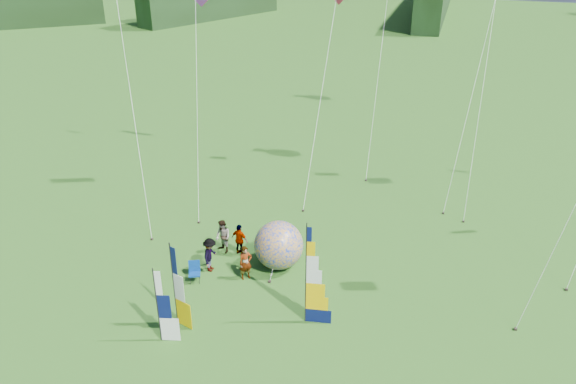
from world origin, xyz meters
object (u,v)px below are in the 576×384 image
(spectator_b, at_px, (223,237))
(side_banner_left, at_px, (174,286))
(bol_inflatable, at_px, (279,245))
(spectator_c, at_px, (210,255))
(spectator_d, at_px, (240,240))
(feather_banner_main, at_px, (306,276))
(side_banner_far, at_px, (157,307))
(spectator_a, at_px, (246,263))
(camp_chair, at_px, (194,272))
(kite_whale, at_px, (493,21))

(spectator_b, bearing_deg, side_banner_left, -53.72)
(bol_inflatable, xyz_separation_m, spectator_c, (-3.11, -1.33, -0.33))
(bol_inflatable, bearing_deg, side_banner_left, -117.95)
(spectator_d, bearing_deg, spectator_b, 19.62)
(feather_banner_main, xyz_separation_m, spectator_c, (-5.50, 2.39, -1.47))
(feather_banner_main, distance_m, side_banner_far, 6.17)
(side_banner_far, xyz_separation_m, spectator_a, (1.81, 5.16, -0.84))
(side_banner_left, height_order, camp_chair, side_banner_left)
(spectator_b, height_order, kite_whale, kite_whale)
(side_banner_left, height_order, spectator_c, side_banner_left)
(spectator_d, xyz_separation_m, kite_whale, (11.17, 12.47, 9.47))
(side_banner_far, distance_m, kite_whale, 24.47)
(spectator_c, distance_m, kite_whale, 20.91)
(bol_inflatable, distance_m, spectator_b, 3.21)
(feather_banner_main, distance_m, spectator_b, 7.08)
(bol_inflatable, xyz_separation_m, kite_whale, (8.92, 12.94, 9.11))
(spectator_b, relative_size, kite_whale, 0.09)
(side_banner_left, height_order, side_banner_far, side_banner_left)
(spectator_d, bearing_deg, spectator_a, 134.97)
(side_banner_left, height_order, bol_inflatable, side_banner_left)
(feather_banner_main, bearing_deg, spectator_c, 148.11)
(feather_banner_main, relative_size, side_banner_left, 1.22)
(spectator_c, bearing_deg, feather_banner_main, -117.88)
(feather_banner_main, height_order, side_banner_left, feather_banner_main)
(side_banner_far, bearing_deg, spectator_b, 77.54)
(side_banner_left, relative_size, side_banner_far, 1.13)
(kite_whale, bearing_deg, spectator_d, -141.75)
(side_banner_far, bearing_deg, bol_inflatable, 51.79)
(feather_banner_main, distance_m, side_banner_left, 5.55)
(bol_inflatable, relative_size, spectator_d, 1.41)
(spectator_c, relative_size, spectator_d, 1.03)
(kite_whale, bearing_deg, spectator_c, -140.02)
(feather_banner_main, distance_m, camp_chair, 6.27)
(spectator_b, xyz_separation_m, spectator_c, (0.06, -1.74, -0.02))
(bol_inflatable, relative_size, spectator_a, 1.39)
(side_banner_far, relative_size, spectator_b, 1.89)
(feather_banner_main, height_order, side_banner_far, feather_banner_main)
(feather_banner_main, distance_m, spectator_a, 4.50)
(bol_inflatable, bearing_deg, camp_chair, -144.84)
(side_banner_far, relative_size, kite_whale, 0.17)
(bol_inflatable, xyz_separation_m, spectator_b, (-3.17, 0.41, -0.31))
(bol_inflatable, height_order, spectator_d, bol_inflatable)
(side_banner_left, relative_size, kite_whale, 0.19)
(spectator_a, xyz_separation_m, spectator_b, (-1.96, 1.87, 0.03))
(feather_banner_main, xyz_separation_m, spectator_b, (-5.56, 4.13, -1.45))
(side_banner_far, bearing_deg, kite_whale, 44.87)
(feather_banner_main, relative_size, spectator_c, 2.65)
(side_banner_left, bearing_deg, spectator_a, 84.85)
(spectator_a, xyz_separation_m, kite_whale, (10.12, 14.40, 9.45))
(feather_banner_main, bearing_deg, spectator_d, 129.59)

